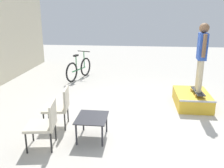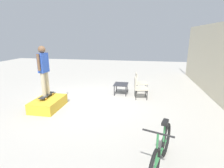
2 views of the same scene
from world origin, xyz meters
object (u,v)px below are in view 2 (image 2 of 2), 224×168
(skate_ramp_box, at_px, (48,103))
(coffee_table, at_px, (121,85))
(bicycle, at_px, (161,151))
(person_skater, at_px, (43,67))
(skateboard_on_ramp, at_px, (47,95))
(patio_chair_left, at_px, (140,81))
(patio_chair_right, at_px, (139,87))

(skate_ramp_box, relative_size, coffee_table, 1.88)
(skate_ramp_box, xyz_separation_m, bicycle, (2.33, 3.64, 0.20))
(skate_ramp_box, height_order, person_skater, person_skater)
(skateboard_on_ramp, xyz_separation_m, patio_chair_left, (-2.35, 3.23, 0.06))
(skateboard_on_ramp, height_order, patio_chair_left, patio_chair_left)
(person_skater, xyz_separation_m, patio_chair_left, (-2.35, 3.23, -0.97))
(coffee_table, xyz_separation_m, patio_chair_right, (0.44, 0.79, 0.11))
(skate_ramp_box, distance_m, patio_chair_left, 3.98)
(coffee_table, bearing_deg, person_skater, -51.60)
(coffee_table, relative_size, patio_chair_left, 0.81)
(person_skater, xyz_separation_m, coffee_table, (-1.93, 2.43, -1.07))
(skate_ramp_box, height_order, patio_chair_left, patio_chair_left)
(skateboard_on_ramp, relative_size, bicycle, 0.50)
(patio_chair_right, bearing_deg, bicycle, 179.94)
(skateboard_on_ramp, height_order, bicycle, bicycle)
(skate_ramp_box, distance_m, person_skater, 1.29)
(patio_chair_left, xyz_separation_m, bicycle, (4.78, 0.52, -0.12))
(skateboard_on_ramp, relative_size, patio_chair_left, 0.92)
(skateboard_on_ramp, bearing_deg, person_skater, 88.15)
(skate_ramp_box, relative_size, bicycle, 0.83)
(coffee_table, height_order, patio_chair_right, patio_chair_right)
(patio_chair_right, xyz_separation_m, bicycle, (3.92, 0.52, -0.12))
(skateboard_on_ramp, distance_m, coffee_table, 3.11)
(patio_chair_left, bearing_deg, bicycle, 177.49)
(person_skater, height_order, bicycle, person_skater)
(coffee_table, relative_size, patio_chair_right, 0.81)
(coffee_table, distance_m, bicycle, 4.55)
(patio_chair_left, height_order, patio_chair_right, same)
(skate_ramp_box, relative_size, person_skater, 0.78)
(coffee_table, distance_m, patio_chair_left, 0.90)
(patio_chair_right, bearing_deg, skate_ramp_box, 109.46)
(skate_ramp_box, height_order, skateboard_on_ramp, skateboard_on_ramp)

